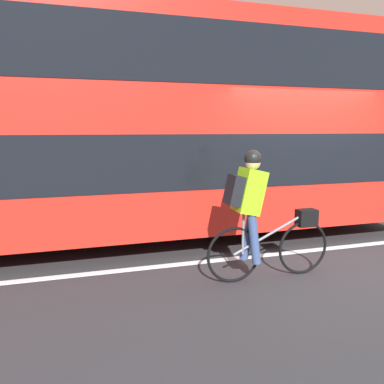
# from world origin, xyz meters

# --- Properties ---
(ground_plane) EXTENTS (80.00, 80.00, 0.00)m
(ground_plane) POSITION_xyz_m (0.00, 0.00, 0.00)
(ground_plane) COLOR #2D2D30
(road_center_line) EXTENTS (50.00, 0.14, 0.01)m
(road_center_line) POSITION_xyz_m (0.00, -0.03, 0.00)
(road_center_line) COLOR silver
(road_center_line) RESTS_ON ground_plane
(sidewalk_curb) EXTENTS (60.00, 1.68, 0.14)m
(sidewalk_curb) POSITION_xyz_m (0.00, 4.41, 0.07)
(sidewalk_curb) COLOR gray
(sidewalk_curb) RESTS_ON ground_plane
(building_facade) EXTENTS (60.00, 0.30, 8.90)m
(building_facade) POSITION_xyz_m (0.00, 5.40, 4.45)
(building_facade) COLOR brown
(building_facade) RESTS_ON ground_plane
(bus) EXTENTS (11.07, 2.52, 3.66)m
(bus) POSITION_xyz_m (-3.24, 1.38, 2.04)
(bus) COLOR black
(bus) RESTS_ON ground_plane
(cyclist_on_bike) EXTENTS (1.71, 0.32, 1.66)m
(cyclist_on_bike) POSITION_xyz_m (-1.29, -0.82, 0.89)
(cyclist_on_bike) COLOR black
(cyclist_on_bike) RESTS_ON ground_plane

